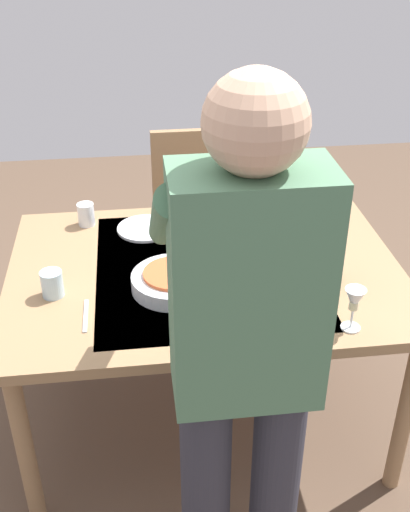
{
  "coord_description": "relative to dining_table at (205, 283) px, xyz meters",
  "views": [
    {
      "loc": [
        0.25,
        1.98,
        2.0
      ],
      "look_at": [
        0.0,
        0.0,
        0.79
      ],
      "focal_mm": 44.39,
      "sensor_mm": 36.0,
      "label": 1
    }
  ],
  "objects": [
    {
      "name": "ground_plane",
      "position": [
        0.0,
        0.0,
        -0.67
      ],
      "size": [
        6.0,
        6.0,
        0.0
      ],
      "primitive_type": "plane",
      "color": "brown"
    },
    {
      "name": "water_cup_far_left",
      "position": [
        -0.07,
        -0.06,
        0.12
      ],
      "size": [
        0.07,
        0.07,
        0.1
      ],
      "primitive_type": "cylinder",
      "color": "silver",
      "rests_on": "dining_table"
    },
    {
      "name": "water_cup_near_right",
      "position": [
        0.45,
        -0.4,
        0.12
      ],
      "size": [
        0.07,
        0.07,
        0.09
      ],
      "primitive_type": "cylinder",
      "color": "silver",
      "rests_on": "dining_table"
    },
    {
      "name": "wine_glass_left",
      "position": [
        -0.44,
        -0.13,
        0.17
      ],
      "size": [
        0.07,
        0.07,
        0.15
      ],
      "color": "white",
      "rests_on": "dining_table"
    },
    {
      "name": "dinner_plate_near",
      "position": [
        -0.22,
        0.28,
        0.08
      ],
      "size": [
        0.23,
        0.23,
        0.01
      ],
      "primitive_type": "cylinder",
      "color": "silver",
      "rests_on": "dining_table"
    },
    {
      "name": "person_server",
      "position": [
        -0.0,
        0.78,
        0.29
      ],
      "size": [
        0.42,
        0.61,
        1.69
      ],
      "color": "#2D2D38",
      "rests_on": "ground_plane"
    },
    {
      "name": "chair_near",
      "position": [
        -0.05,
        -0.9,
        -0.14
      ],
      "size": [
        0.4,
        0.4,
        0.91
      ],
      "color": "brown",
      "rests_on": "ground_plane"
    },
    {
      "name": "wine_glass_right",
      "position": [
        -0.42,
        0.43,
        0.17
      ],
      "size": [
        0.07,
        0.07,
        0.15
      ],
      "color": "white",
      "rests_on": "dining_table"
    },
    {
      "name": "table_knife",
      "position": [
        -0.39,
        -0.34,
        0.07
      ],
      "size": [
        0.03,
        0.2,
        0.0
      ],
      "primitive_type": "cube",
      "rotation": [
        0.0,
        0.0,
        -0.09
      ],
      "color": "silver",
      "rests_on": "dining_table"
    },
    {
      "name": "wine_bottle",
      "position": [
        -0.44,
        0.15,
        0.18
      ],
      "size": [
        0.07,
        0.07,
        0.3
      ],
      "color": "black",
      "rests_on": "dining_table"
    },
    {
      "name": "side_bowl_salad",
      "position": [
        -0.15,
        -0.21,
        0.1
      ],
      "size": [
        0.18,
        0.18,
        0.07
      ],
      "color": "silver",
      "rests_on": "dining_table"
    },
    {
      "name": "serving_bowl_pasta",
      "position": [
        0.13,
        0.12,
        0.1
      ],
      "size": [
        0.3,
        0.3,
        0.07
      ],
      "color": "silver",
      "rests_on": "dining_table"
    },
    {
      "name": "water_cup_near_left",
      "position": [
        0.55,
        0.11,
        0.12
      ],
      "size": [
        0.08,
        0.08,
        0.09
      ],
      "primitive_type": "cylinder",
      "color": "silver",
      "rests_on": "dining_table"
    },
    {
      "name": "dining_table",
      "position": [
        0.0,
        0.0,
        0.0
      ],
      "size": [
        1.46,
        1.04,
        0.74
      ],
      "color": "#93704C",
      "rests_on": "ground_plane"
    },
    {
      "name": "dinner_plate_far",
      "position": [
        0.21,
        -0.32,
        0.08
      ],
      "size": [
        0.23,
        0.23,
        0.01
      ],
      "primitive_type": "cylinder",
      "color": "silver",
      "rests_on": "dining_table"
    },
    {
      "name": "table_fork",
      "position": [
        0.43,
        0.25,
        0.07
      ],
      "size": [
        0.01,
        0.18,
        0.0
      ],
      "primitive_type": "cube",
      "rotation": [
        0.0,
        0.0,
        -0.0
      ],
      "color": "silver",
      "rests_on": "dining_table"
    }
  ]
}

